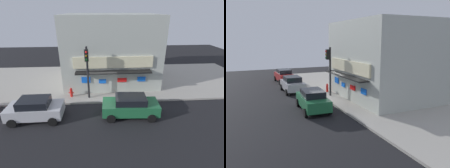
% 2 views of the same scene
% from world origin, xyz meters
% --- Properties ---
extents(ground_plane, '(50.47, 50.47, 0.00)m').
position_xyz_m(ground_plane, '(0.00, 0.00, 0.00)').
color(ground_plane, black).
extents(sidewalk, '(33.65, 10.35, 0.16)m').
position_xyz_m(sidewalk, '(0.00, 5.18, 0.08)').
color(sidewalk, '#A39E93').
rests_on(sidewalk, ground_plane).
extents(corner_building, '(9.41, 8.17, 6.97)m').
position_xyz_m(corner_building, '(1.00, 5.38, 3.64)').
color(corner_building, '#ADB2A8').
rests_on(corner_building, sidewalk).
extents(traffic_light, '(0.32, 0.58, 4.64)m').
position_xyz_m(traffic_light, '(-1.27, 0.79, 3.14)').
color(traffic_light, black).
rests_on(traffic_light, sidewalk).
extents(fire_hydrant, '(0.48, 0.24, 0.85)m').
position_xyz_m(fire_hydrant, '(-2.90, 1.21, 0.57)').
color(fire_hydrant, red).
rests_on(fire_hydrant, sidewalk).
extents(trash_can, '(0.54, 0.54, 0.88)m').
position_xyz_m(trash_can, '(4.00, 2.16, 0.60)').
color(trash_can, '#2D2D2D').
rests_on(trash_can, sidewalk).
extents(pedestrian, '(0.41, 0.62, 1.81)m').
position_xyz_m(pedestrian, '(-1.68, 2.45, 1.17)').
color(pedestrian, navy).
rests_on(pedestrian, sidewalk).
extents(parked_car_silver, '(3.95, 2.11, 1.66)m').
position_xyz_m(parked_car_silver, '(-5.02, -1.92, 0.85)').
color(parked_car_silver, '#B7B7BC').
rests_on(parked_car_silver, ground_plane).
extents(parked_car_green, '(4.29, 2.26, 1.63)m').
position_xyz_m(parked_car_green, '(2.01, -1.94, 0.84)').
color(parked_car_green, '#1E6038').
rests_on(parked_car_green, ground_plane).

